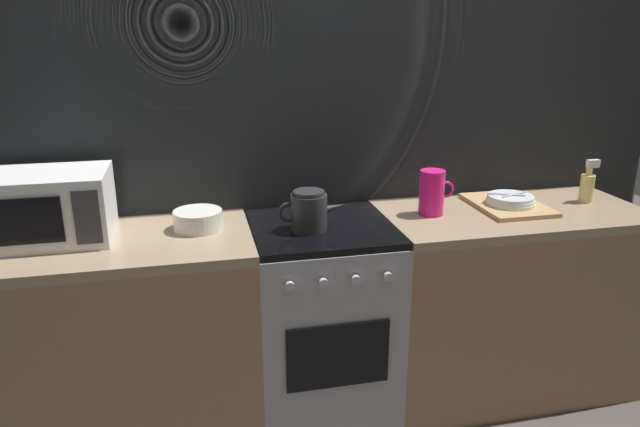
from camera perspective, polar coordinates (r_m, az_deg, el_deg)
ground_plane at (r=2.89m, az=0.11°, el=-18.22°), size 8.00×8.00×0.00m
back_wall at (r=2.69m, az=-1.42°, el=7.17°), size 3.60×0.05×2.40m
counter_left at (r=2.62m, az=-19.88°, el=-11.82°), size 1.20×0.60×0.90m
stove_unit at (r=2.64m, az=0.12°, el=-10.36°), size 0.60×0.63×0.90m
counter_right at (r=2.96m, az=17.55°, el=-8.03°), size 1.20×0.60×0.90m
microwave at (r=2.49m, az=-25.00°, el=0.61°), size 0.46×0.35×0.27m
kettle at (r=2.38m, az=-1.07°, el=0.26°), size 0.28×0.15×0.17m
mixing_bowl at (r=2.45m, az=-11.83°, el=-0.61°), size 0.20×0.20×0.08m
pitcher at (r=2.62m, az=10.89°, el=2.03°), size 0.16×0.11×0.20m
dish_pile at (r=2.82m, az=17.95°, el=1.02°), size 0.30×0.40×0.07m
spray_bottle at (r=3.03m, az=24.65°, el=2.50°), size 0.08×0.06×0.20m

